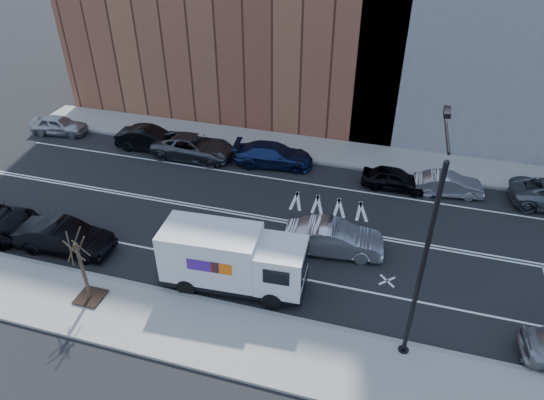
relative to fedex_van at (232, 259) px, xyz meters
The scene contains 17 objects.
ground 5.92m from the fedex_van, 79.41° to the left, with size 120.00×120.00×0.00m, color black.
sidewalk_near 3.70m from the fedex_van, 71.90° to the right, with size 44.00×3.60×0.15m, color gray.
sidewalk_far 14.52m from the fedex_van, 85.84° to the left, with size 44.00×3.60×0.15m, color gray.
curb_near 2.33m from the fedex_van, 53.25° to the right, with size 44.00×0.25×0.17m, color gray.
curb_far 12.73m from the fedex_van, 85.25° to the left, with size 44.00×0.25×0.17m, color gray.
road_markings 5.92m from the fedex_van, 79.41° to the left, with size 40.00×8.60×0.01m, color white, non-canonical shape.
streetlight 8.86m from the fedex_van, ahead, with size 0.44×4.02×9.34m.
street_tree 6.58m from the fedex_van, 154.81° to the right, with size 1.20×1.20×3.75m.
fedex_van is the anchor object (origin of this frame).
far_parked_a 21.61m from the fedex_van, 147.22° to the left, with size 1.68×4.17×1.42m, color #A1A1A6.
far_parked_b 15.38m from the fedex_van, 132.24° to the left, with size 1.69×4.85×1.60m, color black.
far_parked_c 13.16m from the fedex_van, 121.96° to the left, with size 2.62×5.68×1.58m, color #45484C.
far_parked_d 11.71m from the fedex_van, 96.66° to the left, with size 2.14×5.27×1.53m, color navy.
far_parked_e 12.81m from the fedex_van, 58.64° to the left, with size 1.60×3.99×1.36m, color black.
far_parked_f 14.89m from the fedex_van, 48.49° to the left, with size 1.43×4.11×1.36m, color #9F9FA3.
driving_sedan 5.65m from the fedex_van, 42.58° to the left, with size 1.76×5.05×1.66m, color #A3A2A7.
near_parked_rear_a 9.24m from the fedex_van, behind, with size 1.75×5.01×1.65m, color black.
Camera 1 is at (5.46, -21.39, 16.32)m, focal length 32.00 mm.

